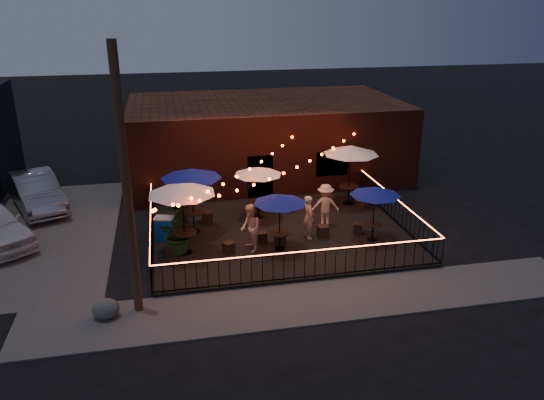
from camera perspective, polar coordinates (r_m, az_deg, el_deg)
The scene contains 36 objects.
ground at distance 19.77m, azimuth 1.98°, elevation -6.09°, with size 110.00×110.00×0.00m, color black.
patio at distance 21.49m, azimuth 0.73°, elevation -3.56°, with size 10.00×8.00×0.15m, color black.
sidewalk at distance 17.02m, azimuth 4.61°, elevation -10.84°, with size 18.00×2.50×0.05m, color #474442.
brick_building at distance 28.47m, azimuth -0.76°, elevation 6.66°, with size 14.00×8.00×4.00m.
utility_pole at distance 15.38m, azimuth -15.38°, elevation 1.31°, with size 0.26×0.26×8.00m, color #3C2518.
fence_front at distance 17.75m, azimuth 3.54°, elevation -7.03°, with size 10.00×0.04×1.04m.
fence_left at distance 20.84m, azimuth -12.84°, elevation -3.15°, with size 0.04×8.00×1.04m.
fence_right at distance 22.79m, azimuth 13.11°, elevation -1.07°, with size 0.04×8.00×1.04m.
festoon_lights at distance 20.14m, azimuth -1.86°, elevation 2.20°, with size 10.02×8.72×1.32m.
cafe_table_0 at distance 19.01m, azimuth -9.71°, elevation 1.10°, with size 3.18×3.18×2.71m.
cafe_table_1 at distance 20.83m, azimuth -8.70°, elevation 2.75°, with size 2.81×2.81×2.65m.
cafe_table_2 at distance 19.17m, azimuth 0.84°, elevation 0.02°, with size 2.03×2.03×2.18m.
cafe_table_3 at distance 22.10m, azimuth -1.54°, elevation 3.07°, with size 2.21×2.21×2.26m.
cafe_table_4 at distance 20.38m, azimuth 11.07°, elevation 0.85°, with size 2.54×2.54×2.16m.
cafe_table_5 at distance 23.83m, azimuth 8.49°, elevation 5.27°, with size 3.03×3.03×2.75m.
bistro_chair_0 at distance 19.85m, azimuth -10.73°, elevation -5.23°, with size 0.34×0.34×0.40m, color black.
bistro_chair_1 at distance 19.64m, azimuth -4.69°, elevation -5.14°, with size 0.37×0.37×0.44m, color black.
bistro_chair_2 at distance 22.69m, azimuth -9.68°, elevation -1.69°, with size 0.38×0.38×0.45m, color black.
bistro_chair_3 at distance 22.33m, azimuth -6.99°, elevation -1.89°, with size 0.40×0.40×0.48m, color black.
bistro_chair_4 at distance 20.44m, azimuth -1.12°, elevation -4.04°, with size 0.35×0.35×0.41m, color black.
bistro_chair_5 at distance 20.30m, azimuth 0.86°, elevation -4.07°, with size 0.43×0.43×0.50m, color black.
bistro_chair_6 at distance 23.36m, azimuth -1.71°, elevation -0.76°, with size 0.36×0.36×0.43m, color black.
bistro_chair_7 at distance 23.35m, azimuth 1.81°, elevation -0.73°, with size 0.39×0.39×0.46m, color black.
bistro_chair_8 at distance 20.94m, azimuth 5.49°, elevation -3.40°, with size 0.41×0.41×0.48m, color black.
bistro_chair_9 at distance 21.50m, azimuth 9.21°, elevation -3.01°, with size 0.35×0.35×0.42m, color black.
bistro_chair_10 at distance 24.23m, azimuth 6.18°, elevation 0.01°, with size 0.41×0.41×0.49m, color black.
bistro_chair_11 at distance 24.18m, azimuth 9.81°, elevation -0.26°, with size 0.39×0.39×0.46m, color black.
patron_a at distance 20.63m, azimuth 3.95°, elevation -1.83°, with size 0.64×0.42×1.74m, color tan.
patron_b at distance 19.50m, azimuth -2.32°, elevation -3.05°, with size 0.88×0.69×1.82m, color tan.
patron_c at distance 21.75m, azimuth 5.74°, elevation -0.57°, with size 1.17×0.67×1.81m, color #CEA78A.
potted_shrub_a at distance 19.69m, azimuth -9.96°, elevation -3.64°, with size 1.35×1.17×1.50m, color #1B3611.
potted_shrub_b at distance 21.42m, azimuth -9.88°, elevation -1.71°, with size 0.78×0.62×1.41m, color #124110.
potted_shrub_c at distance 23.96m, azimuth -9.91°, elevation 0.87°, with size 0.85×0.85×1.51m, color #13400D.
cooler at distance 20.98m, azimuth -11.46°, elevation -2.99°, with size 0.83×0.69×0.94m.
boulder at distance 16.78m, azimuth -17.44°, elevation -11.11°, with size 0.85×0.72×0.66m, color #494A44.
car_silver at distance 26.16m, azimuth -24.03°, elevation 0.84°, with size 1.73×4.96×1.63m, color #A7A8AF.
Camera 1 is at (-4.26, -17.12, 8.91)m, focal length 35.00 mm.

